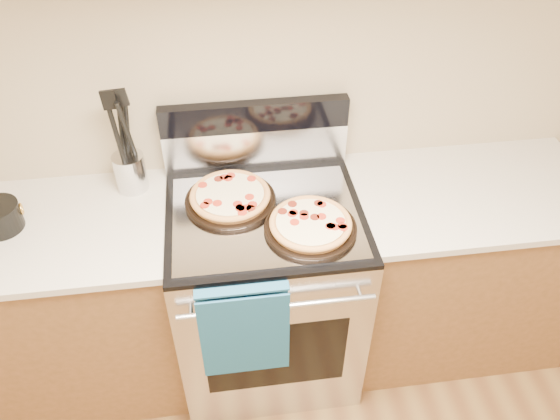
{
  "coord_description": "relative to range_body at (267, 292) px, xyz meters",
  "views": [
    {
      "loc": [
        -0.16,
        0.07,
        2.3
      ],
      "look_at": [
        0.05,
        1.55,
        1.01
      ],
      "focal_mm": 35.0,
      "sensor_mm": 36.0,
      "label": 1
    }
  ],
  "objects": [
    {
      "name": "pepperoni_pizza_back",
      "position": [
        -0.13,
        0.07,
        0.5
      ],
      "size": [
        0.37,
        0.37,
        0.05
      ],
      "primitive_type": null,
      "rotation": [
        0.0,
        0.0,
        0.06
      ],
      "color": "#BC7539",
      "rests_on": "foil_sheet"
    },
    {
      "name": "oven_window",
      "position": [
        0.0,
        -0.34,
        0.0
      ],
      "size": [
        0.56,
        0.01,
        0.4
      ],
      "primitive_type": "cube",
      "color": "black",
      "rests_on": "range_body"
    },
    {
      "name": "dish_towel",
      "position": [
        -0.12,
        -0.38,
        0.25
      ],
      "size": [
        0.32,
        0.05,
        0.42
      ],
      "primitive_type": null,
      "color": "navy",
      "rests_on": "oven_handle"
    },
    {
      "name": "pepperoni_pizza_front",
      "position": [
        0.16,
        -0.13,
        0.5
      ],
      "size": [
        0.41,
        0.41,
        0.05
      ],
      "primitive_type": null,
      "rotation": [
        0.0,
        0.0,
        0.24
      ],
      "color": "#BC7539",
      "rests_on": "foil_sheet"
    },
    {
      "name": "countertop_right",
      "position": [
        0.88,
        0.03,
        0.45
      ],
      "size": [
        1.02,
        0.64,
        0.03
      ],
      "primitive_type": "cube",
      "color": "beige",
      "rests_on": "cabinet_right"
    },
    {
      "name": "countertop_left",
      "position": [
        -0.88,
        0.03,
        0.45
      ],
      "size": [
        1.02,
        0.64,
        0.03
      ],
      "primitive_type": "cube",
      "color": "beige",
      "rests_on": "cabinet_left"
    },
    {
      "name": "backsplash_upper",
      "position": [
        0.0,
        0.31,
        0.71
      ],
      "size": [
        0.76,
        0.06,
        0.12
      ],
      "primitive_type": "cube",
      "color": "black",
      "rests_on": "backsplash_lower"
    },
    {
      "name": "range_body",
      "position": [
        0.0,
        0.0,
        0.0
      ],
      "size": [
        0.76,
        0.68,
        0.9
      ],
      "primitive_type": "cube",
      "color": "#B7B7BC",
      "rests_on": "ground"
    },
    {
      "name": "cabinet_right",
      "position": [
        0.88,
        0.03,
        -0.01
      ],
      "size": [
        1.0,
        0.62,
        0.88
      ],
      "primitive_type": "cube",
      "color": "brown",
      "rests_on": "ground"
    },
    {
      "name": "cabinet_left",
      "position": [
        -0.88,
        0.03,
        -0.01
      ],
      "size": [
        1.0,
        0.62,
        0.88
      ],
      "primitive_type": "cube",
      "color": "brown",
      "rests_on": "ground"
    },
    {
      "name": "oven_handle",
      "position": [
        0.0,
        -0.38,
        0.35
      ],
      "size": [
        0.7,
        0.03,
        0.03
      ],
      "primitive_type": "cylinder",
      "rotation": [
        0.0,
        1.57,
        0.0
      ],
      "color": "silver",
      "rests_on": "range_body"
    },
    {
      "name": "foil_sheet",
      "position": [
        0.0,
        -0.03,
        0.47
      ],
      "size": [
        0.7,
        0.55,
        0.01
      ],
      "primitive_type": "cube",
      "color": "gray",
      "rests_on": "cooktop"
    },
    {
      "name": "wall_back",
      "position": [
        0.0,
        0.35,
        0.9
      ],
      "size": [
        4.0,
        0.0,
        4.0
      ],
      "primitive_type": "plane",
      "rotation": [
        1.57,
        0.0,
        0.0
      ],
      "color": "#C4B48E",
      "rests_on": "ground"
    },
    {
      "name": "utensil_crock",
      "position": [
        -0.51,
        0.23,
        0.54
      ],
      "size": [
        0.16,
        0.16,
        0.16
      ],
      "primitive_type": "cylinder",
      "rotation": [
        0.0,
        0.0,
        -0.33
      ],
      "color": "silver",
      "rests_on": "countertop_left"
    },
    {
      "name": "cooktop",
      "position": [
        0.0,
        0.0,
        0.46
      ],
      "size": [
        0.76,
        0.68,
        0.02
      ],
      "primitive_type": "cube",
      "color": "black",
      "rests_on": "range_body"
    },
    {
      "name": "backsplash_lower",
      "position": [
        0.0,
        0.31,
        0.56
      ],
      "size": [
        0.76,
        0.06,
        0.18
      ],
      "primitive_type": "cube",
      "color": "silver",
      "rests_on": "cooktop"
    }
  ]
}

